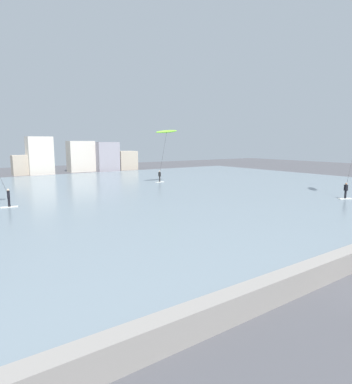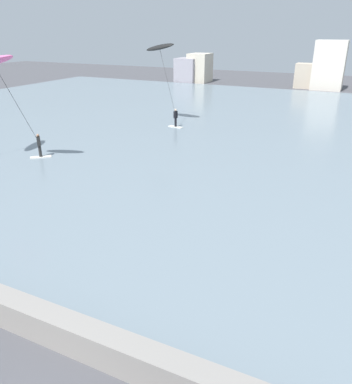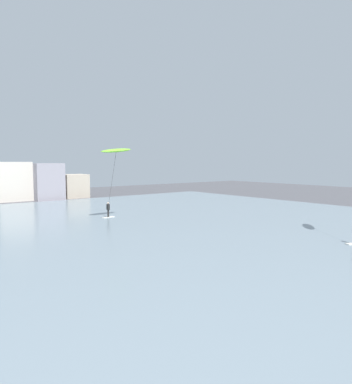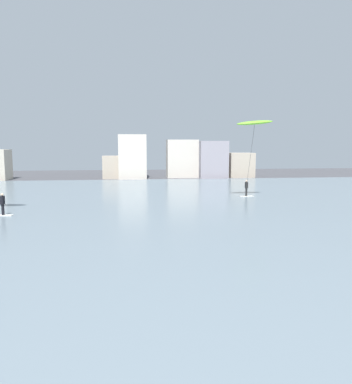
{
  "view_description": "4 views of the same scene",
  "coord_description": "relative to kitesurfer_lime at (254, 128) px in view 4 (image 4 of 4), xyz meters",
  "views": [
    {
      "loc": [
        -12.62,
        -3.62,
        5.79
      ],
      "look_at": [
        -1.0,
        12.91,
        2.69
      ],
      "focal_mm": 30.38,
      "sensor_mm": 36.0,
      "label": 1
    },
    {
      "loc": [
        6.31,
        -2.69,
        8.29
      ],
      "look_at": [
        0.05,
        10.31,
        2.11
      ],
      "focal_mm": 35.82,
      "sensor_mm": 36.0,
      "label": 2
    },
    {
      "loc": [
        -6.58,
        0.85,
        6.16
      ],
      "look_at": [
        2.55,
        12.17,
        4.93
      ],
      "focal_mm": 34.11,
      "sensor_mm": 36.0,
      "label": 3
    },
    {
      "loc": [
        0.7,
        -0.29,
        5.18
      ],
      "look_at": [
        2.19,
        11.78,
        3.67
      ],
      "focal_mm": 35.26,
      "sensor_mm": 36.0,
      "label": 4
    }
  ],
  "objects": [
    {
      "name": "far_shore_buildings",
      "position": [
        -10.05,
        24.9,
        -4.1
      ],
      "size": [
        43.16,
        5.41,
        6.82
      ],
      "color": "gray",
      "rests_on": "ground"
    },
    {
      "name": "kitesurfer_lime",
      "position": [
        0.0,
        0.0,
        0.0
      ],
      "size": [
        3.53,
        2.63,
        7.54
      ],
      "color": "silver",
      "rests_on": "water_bay"
    },
    {
      "name": "water_bay",
      "position": [
        -12.32,
        -4.1,
        -6.69
      ],
      "size": [
        84.0,
        52.0,
        0.1
      ],
      "primitive_type": "cube",
      "color": "slate",
      "rests_on": "ground"
    }
  ]
}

